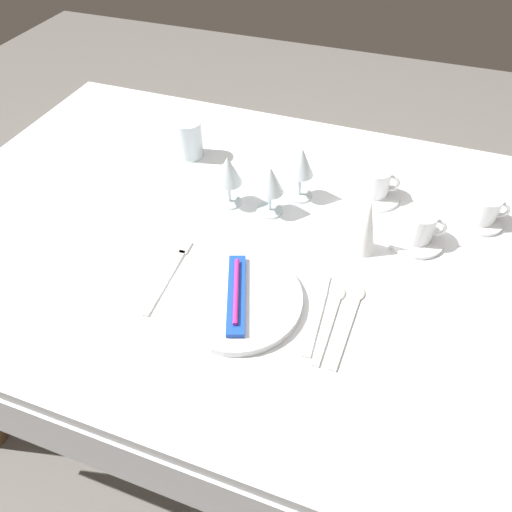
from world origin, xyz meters
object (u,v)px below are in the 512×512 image
coffee_cup_left (376,181)px  drink_tumbler (190,141)px  coffee_cup_right (419,225)px  dinner_knife (317,316)px  dinner_plate (237,299)px  fork_outer (170,273)px  coffee_cup_far (483,207)px  wine_glass_left (301,165)px  napkin_folded (366,226)px  wine_glass_right (270,182)px  toothbrush_package (236,293)px  spoon_dessert (351,316)px  spoon_soup (332,314)px  wine_glass_centre (228,172)px

coffee_cup_left → drink_tumbler: drink_tumbler is taller
coffee_cup_right → drink_tumbler: 0.66m
coffee_cup_right → dinner_knife: bearing=-118.2°
dinner_plate → coffee_cup_right: coffee_cup_right is taller
fork_outer → coffee_cup_far: coffee_cup_far is taller
wine_glass_left → napkin_folded: bearing=-36.6°
fork_outer → wine_glass_right: bearing=63.3°
dinner_knife → coffee_cup_left: 0.44m
coffee_cup_far → toothbrush_package: bearing=-136.8°
spoon_dessert → coffee_cup_far: size_ratio=2.21×
fork_outer → drink_tumbler: (-0.15, 0.44, 0.04)m
fork_outer → napkin_folded: (0.38, 0.22, 0.07)m
dinner_knife → spoon_soup: spoon_soup is taller
dinner_knife → wine_glass_centre: (-0.30, 0.28, 0.09)m
toothbrush_package → coffee_cup_left: coffee_cup_left is taller
dinner_knife → drink_tumbler: size_ratio=2.02×
spoon_soup → wine_glass_right: wine_glass_right is taller
spoon_dessert → drink_tumbler: size_ratio=2.07×
drink_tumbler → spoon_soup: bearing=-39.7°
dinner_knife → spoon_soup: 0.03m
dinner_plate → coffee_cup_far: (0.47, 0.44, 0.03)m
spoon_dessert → coffee_cup_right: bearing=71.0°
wine_glass_centre → drink_tumbler: size_ratio=1.29×
spoon_dessert → coffee_cup_far: (0.23, 0.40, 0.04)m
coffee_cup_left → coffee_cup_right: (0.12, -0.13, 0.00)m
toothbrush_package → coffee_cup_left: size_ratio=2.16×
dinner_plate → napkin_folded: (0.22, 0.24, 0.06)m
toothbrush_package → coffee_cup_far: 0.64m
dinner_plate → napkin_folded: 0.33m
coffee_cup_far → wine_glass_left: size_ratio=0.70×
spoon_soup → wine_glass_centre: size_ratio=1.51×
spoon_soup → wine_glass_right: size_ratio=1.58×
toothbrush_package → coffee_cup_right: size_ratio=2.06×
spoon_dessert → wine_glass_left: (-0.21, 0.34, 0.09)m
coffee_cup_right → dinner_plate: bearing=-135.9°
toothbrush_package → drink_tumbler: 0.56m
spoon_soup → toothbrush_package: bearing=-170.3°
wine_glass_centre → coffee_cup_far: bearing=13.1°
coffee_cup_left → wine_glass_right: bearing=-147.4°
dinner_plate → spoon_dessert: size_ratio=1.24×
spoon_soup → wine_glass_centre: (-0.33, 0.26, 0.09)m
toothbrush_package → wine_glass_left: bearing=86.4°
coffee_cup_left → dinner_knife: bearing=-95.4°
coffee_cup_far → drink_tumbler: 0.79m
wine_glass_right → dinner_knife: bearing=-55.4°
coffee_cup_right → napkin_folded: 0.14m
wine_glass_centre → drink_tumbler: wine_glass_centre is taller
spoon_soup → drink_tumbler: 0.67m
coffee_cup_left → drink_tumbler: (-0.53, 0.01, 0.00)m
wine_glass_left → dinner_knife: bearing=-68.8°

